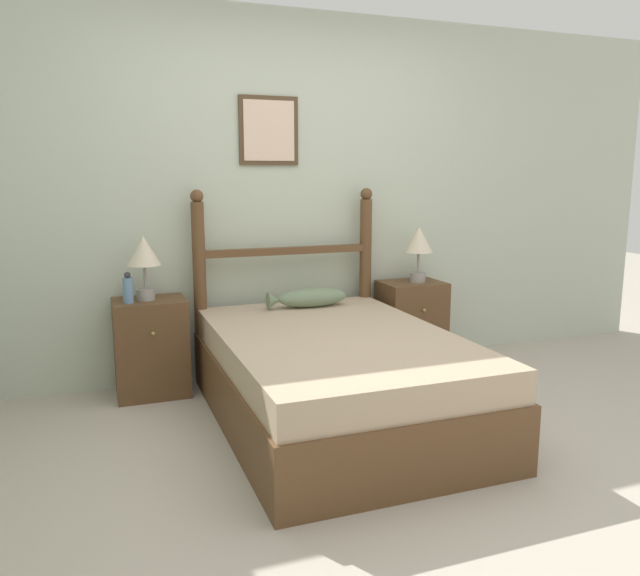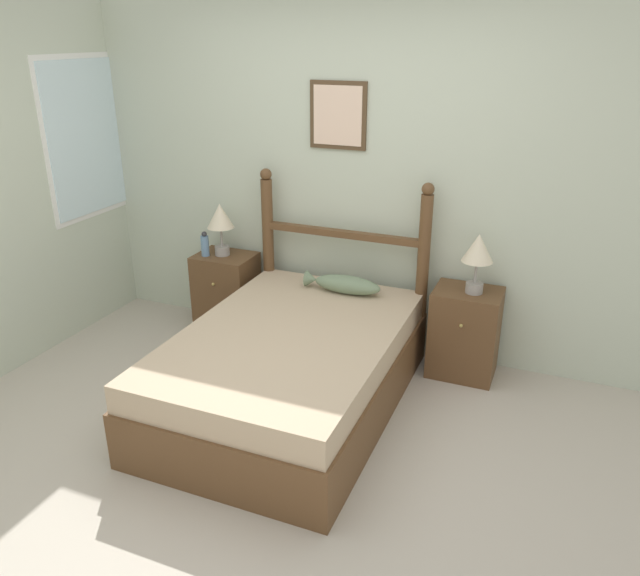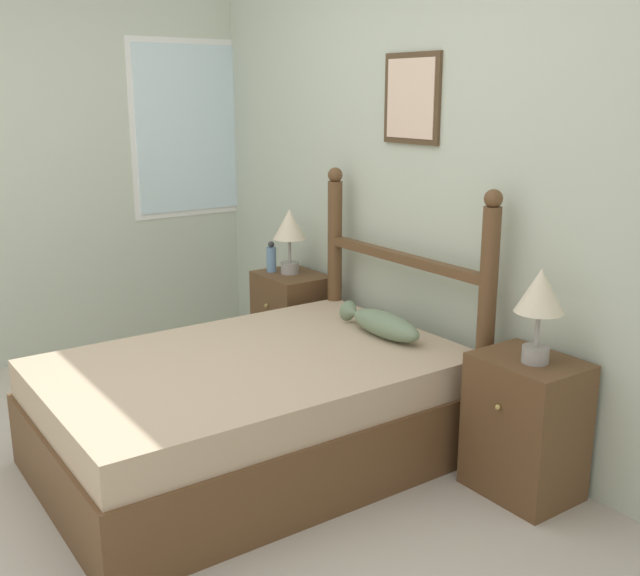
# 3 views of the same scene
# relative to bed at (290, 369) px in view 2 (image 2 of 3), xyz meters

# --- Properties ---
(ground_plane) EXTENTS (16.00, 16.00, 0.00)m
(ground_plane) POSITION_rel_bed_xyz_m (0.05, -0.64, -0.26)
(ground_plane) COLOR #B7AD9E
(wall_back) EXTENTS (6.40, 0.08, 2.55)m
(wall_back) POSITION_rel_bed_xyz_m (0.05, 1.08, 1.01)
(wall_back) COLOR beige
(wall_back) RESTS_ON ground_plane
(bed) EXTENTS (1.31, 1.96, 0.53)m
(bed) POSITION_rel_bed_xyz_m (0.00, 0.00, 0.00)
(bed) COLOR brown
(bed) RESTS_ON ground_plane
(headboard) EXTENTS (1.31, 0.09, 1.33)m
(headboard) POSITION_rel_bed_xyz_m (-0.00, 0.94, 0.44)
(headboard) COLOR brown
(headboard) RESTS_ON ground_plane
(nightstand_left) EXTENTS (0.46, 0.38, 0.64)m
(nightstand_left) POSITION_rel_bed_xyz_m (-0.96, 0.85, 0.06)
(nightstand_left) COLOR brown
(nightstand_left) RESTS_ON ground_plane
(nightstand_right) EXTENTS (0.46, 0.38, 0.64)m
(nightstand_right) POSITION_rel_bed_xyz_m (0.96, 0.85, 0.06)
(nightstand_right) COLOR brown
(nightstand_right) RESTS_ON ground_plane
(table_lamp_left) EXTENTS (0.21, 0.21, 0.41)m
(table_lamp_left) POSITION_rel_bed_xyz_m (-0.97, 0.85, 0.66)
(table_lamp_left) COLOR gray
(table_lamp_left) RESTS_ON nightstand_left
(table_lamp_right) EXTENTS (0.21, 0.21, 0.41)m
(table_lamp_right) POSITION_rel_bed_xyz_m (1.00, 0.83, 0.66)
(table_lamp_right) COLOR gray
(table_lamp_right) RESTS_ON nightstand_right
(bottle) EXTENTS (0.06, 0.06, 0.20)m
(bottle) POSITION_rel_bed_xyz_m (-1.09, 0.78, 0.46)
(bottle) COLOR #668CB2
(bottle) RESTS_ON nightstand_left
(fish_pillow) EXTENTS (0.57, 0.16, 0.13)m
(fish_pillow) POSITION_rel_bed_xyz_m (0.09, 0.73, 0.33)
(fish_pillow) COLOR gray
(fish_pillow) RESTS_ON bed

